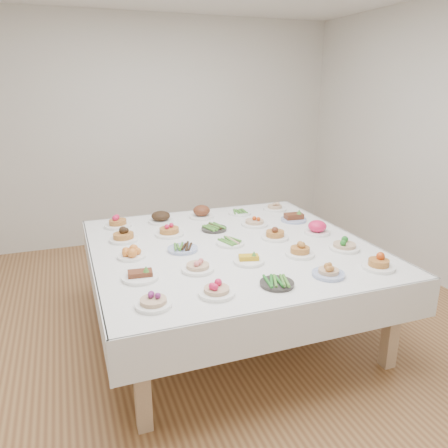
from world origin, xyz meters
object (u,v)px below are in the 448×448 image
object	(u,v)px
display_table	(230,253)
dish_24	(275,205)
dish_12	(230,242)
dish_0	(153,299)

from	to	relation	value
display_table	dish_24	xyz separation A→B (m)	(0.79, 0.80, 0.12)
display_table	dish_12	size ratio (longest dim) A/B	9.39
display_table	dish_0	distance (m)	1.13
dish_0	dish_24	xyz separation A→B (m)	(1.58, 1.60, 0.00)
dish_0	display_table	bearing A→B (deg)	45.61
display_table	dish_0	size ratio (longest dim) A/B	10.26
dish_24	dish_0	bearing A→B (deg)	-134.58
display_table	dish_24	distance (m)	1.13
display_table	dish_24	bearing A→B (deg)	45.23
dish_0	dish_12	size ratio (longest dim) A/B	0.92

